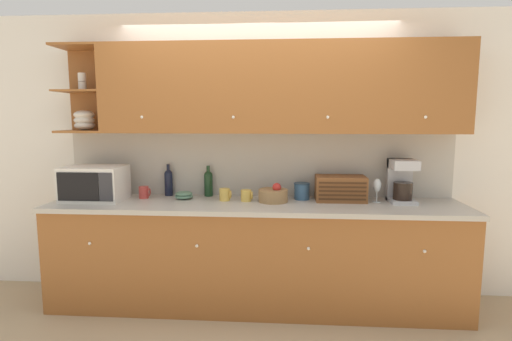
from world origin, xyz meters
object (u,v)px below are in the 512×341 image
Objects in this scene: bowl_stack_on_counter at (184,195)px; coffee_maker at (402,180)px; bread_box at (340,188)px; second_wine_bottle at (169,181)px; microwave at (95,183)px; wine_bottle at (208,182)px; mug_blue_second at (225,195)px; mug at (246,195)px; storage_canister at (302,191)px; fruit_basket at (273,195)px; mug_patterned_third at (144,192)px; wine_glass at (377,186)px.

coffee_maker reaches higher than bowl_stack_on_counter.
bread_box is 0.53m from coffee_maker.
second_wine_bottle is 0.69× the size of bread_box.
wine_bottle is (0.97, 0.26, -0.02)m from microwave.
bowl_stack_on_counter is at bearing -179.69° from coffee_maker.
wine_bottle is at bearing 133.52° from mug_blue_second.
mug is 0.28× the size of coffee_maker.
storage_canister reaches higher than mug.
bread_box reaches higher than mug_blue_second.
storage_canister is 0.40× the size of coffee_maker.
fruit_basket is 0.28m from storage_canister.
mug is at bearing 177.65° from fruit_basket.
microwave is at bearing -164.04° from mug_patterned_third.
mug_patterned_third is at bearing 176.07° from mug_blue_second.
mug_blue_second is (1.16, 0.06, -0.10)m from microwave.
bread_box reaches higher than bowl_stack_on_counter.
fruit_basket is at bearing -2.35° from mug.
bread_box is at bearing 0.78° from bowl_stack_on_counter.
microwave is 0.79m from bowl_stack_on_counter.
coffee_maker is (2.11, -0.14, 0.06)m from second_wine_bottle.
wine_glass is at bearing -6.64° from storage_canister.
wine_glass is at bearing 1.32° from mug_blue_second.
fruit_basket reaches higher than storage_canister.
wine_bottle is at bearing 173.80° from wine_glass.
bread_box is at bearing -6.01° from wine_bottle.
mug_blue_second is 1.02m from bread_box.
microwave is at bearing -177.37° from coffee_maker.
bowl_stack_on_counter is (0.77, 0.11, -0.12)m from microwave.
mug is (0.76, -0.21, -0.08)m from second_wine_bottle.
bread_box is at bearing 173.03° from wine_glass.
mug_patterned_third is 0.59m from wine_bottle.
wine_bottle is 0.28m from mug_blue_second.
coffee_maker reaches higher than mug.
mug is at bearing -166.77° from storage_canister.
storage_canister is 0.34m from bread_box.
mug_patterned_third is 1.03× the size of mug.
storage_canister is at bearing 173.36° from wine_glass.
mug_patterned_third reaches higher than bowl_stack_on_counter.
bread_box is (1.20, -0.13, -0.02)m from wine_bottle.
bread_box is at bearing 179.06° from coffee_maker.
microwave reaches higher than mug_patterned_third.
coffee_maker is (1.54, 0.06, 0.14)m from mug_blue_second.
bowl_stack_on_counter is 1.41m from bread_box.
storage_canister is at bearing 8.79° from mug_blue_second.
wine_bottle is 0.66× the size of bread_box.
fruit_basket is 0.69× the size of coffee_maker.
coffee_maker is (1.93, 0.01, 0.16)m from bowl_stack_on_counter.
bread_box is (0.34, -0.04, 0.04)m from storage_canister.
second_wine_bottle reaches higher than fruit_basket.
second_wine_bottle is 1.59m from bread_box.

